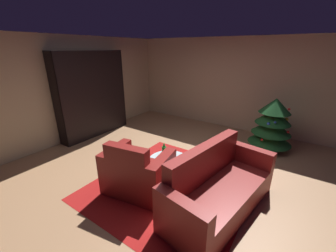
{
  "coord_description": "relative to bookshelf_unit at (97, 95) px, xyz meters",
  "views": [
    {
      "loc": [
        1.83,
        -2.87,
        2.22
      ],
      "look_at": [
        -0.1,
        -0.03,
        0.93
      ],
      "focal_mm": 22.29,
      "sensor_mm": 36.0,
      "label": 1
    }
  ],
  "objects": [
    {
      "name": "armchair_red",
      "position": [
        2.6,
        -1.36,
        -0.72
      ],
      "size": [
        1.14,
        0.89,
        0.92
      ],
      "color": "maroon",
      "rests_on": "ground"
    },
    {
      "name": "area_rug",
      "position": [
        2.99,
        -0.91,
        -1.05
      ],
      "size": [
        2.46,
        2.6,
        0.01
      ],
      "primitive_type": "cube",
      "color": "#A51917",
      "rests_on": "ground"
    },
    {
      "name": "couch_red",
      "position": [
        3.81,
        -0.98,
        -0.74
      ],
      "size": [
        1.08,
        2.02,
        0.93
      ],
      "color": "maroon",
      "rests_on": "ground"
    },
    {
      "name": "book_stack_on_table",
      "position": [
        2.89,
        -0.85,
        -0.58
      ],
      "size": [
        0.2,
        0.18,
        0.11
      ],
      "color": "#B4321B",
      "rests_on": "coffee_table"
    },
    {
      "name": "wall_back",
      "position": [
        2.79,
        2.47,
        0.21
      ],
      "size": [
        6.15,
        0.06,
        2.52
      ],
      "primitive_type": "cube",
      "color": "tan",
      "rests_on": "ground"
    },
    {
      "name": "coffee_table",
      "position": [
        2.86,
        -0.83,
        -0.67
      ],
      "size": [
        0.7,
        0.7,
        0.42
      ],
      "color": "black",
      "rests_on": "ground"
    },
    {
      "name": "ground_plane",
      "position": [
        2.79,
        -0.58,
        -1.05
      ],
      "size": [
        7.24,
        7.24,
        0.0
      ],
      "primitive_type": "plane",
      "color": "#A67953"
    },
    {
      "name": "wall_left",
      "position": [
        -0.25,
        -0.58,
        0.21
      ],
      "size": [
        0.06,
        6.16,
        2.52
      ],
      "primitive_type": "cube",
      "color": "tan",
      "rests_on": "ground"
    },
    {
      "name": "decorated_tree",
      "position": [
        4.08,
        1.54,
        -0.45
      ],
      "size": [
        0.94,
        0.94,
        1.2
      ],
      "color": "brown",
      "rests_on": "ground"
    },
    {
      "name": "bottle_on_table",
      "position": [
        2.69,
        -0.73,
        -0.55
      ],
      "size": [
        0.08,
        0.08,
        0.22
      ],
      "color": "#18591C",
      "rests_on": "coffee_table"
    },
    {
      "name": "bookshelf_unit",
      "position": [
        0.0,
        0.0,
        0.0
      ],
      "size": [
        0.35,
        1.92,
        2.17
      ],
      "color": "black",
      "rests_on": "ground"
    }
  ]
}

